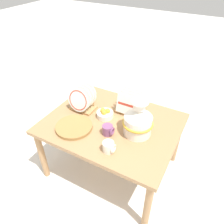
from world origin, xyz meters
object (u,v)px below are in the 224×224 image
mug_plum_glaze (108,130)px  mug_cream_glaze (109,147)px  fruit_bowl (105,114)px  wicker_charger_stack (74,127)px  ceramic_vase (138,120)px  dish_rack_round_plates (82,101)px  dish_rack_square_plates (129,105)px

mug_plum_glaze → mug_cream_glaze: size_ratio=1.00×
fruit_bowl → wicker_charger_stack: bearing=-120.1°
ceramic_vase → mug_plum_glaze: bearing=-148.1°
dish_rack_round_plates → ceramic_vase: bearing=-5.6°
ceramic_vase → mug_plum_glaze: ceramic_vase is taller
ceramic_vase → fruit_bowl: (-0.33, 0.06, -0.10)m
mug_plum_glaze → dish_rack_round_plates: bearing=154.2°
ceramic_vase → fruit_bowl: ceramic_vase is taller
ceramic_vase → mug_plum_glaze: 0.25m
mug_cream_glaze → fruit_bowl: size_ratio=0.64×
mug_plum_glaze → mug_cream_glaze: 0.19m
wicker_charger_stack → mug_cream_glaze: size_ratio=3.30×
mug_plum_glaze → fruit_bowl: 0.23m
ceramic_vase → dish_rack_square_plates: 0.31m
ceramic_vase → fruit_bowl: 0.35m
mug_cream_glaze → fruit_bowl: fruit_bowl is taller
dish_rack_round_plates → mug_plum_glaze: size_ratio=2.55×
dish_rack_round_plates → mug_cream_glaze: dish_rack_round_plates is taller
mug_cream_glaze → mug_plum_glaze: bearing=121.5°
dish_rack_square_plates → wicker_charger_stack: (-0.30, -0.43, -0.05)m
ceramic_vase → dish_rack_square_plates: size_ratio=1.41×
mug_plum_glaze → mug_cream_glaze: bearing=-58.5°
dish_rack_round_plates → mug_plum_glaze: 0.42m
dish_rack_square_plates → mug_cream_glaze: 0.52m
dish_rack_round_plates → mug_plum_glaze: bearing=-25.8°
mug_cream_glaze → dish_rack_square_plates: bearing=99.4°
ceramic_vase → mug_cream_glaze: bearing=-109.8°
dish_rack_round_plates → fruit_bowl: bearing=0.2°
wicker_charger_stack → mug_plum_glaze: bearing=14.8°
dish_rack_square_plates → mug_cream_glaze: size_ratio=2.42×
dish_rack_square_plates → mug_plum_glaze: (-0.01, -0.36, -0.03)m
mug_cream_glaze → fruit_bowl: (-0.23, 0.34, -0.01)m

